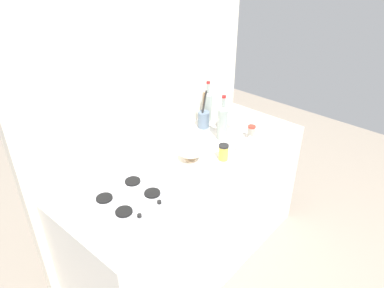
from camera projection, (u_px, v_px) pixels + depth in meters
ground_plane at (192, 255)px, 2.82m from camera, size 6.00×6.00×0.00m
counter_block at (192, 212)px, 2.59m from camera, size 1.80×0.70×0.90m
backsplash_panel at (151, 120)px, 2.49m from camera, size 1.90×0.06×2.13m
stovetop_hob at (129, 198)px, 2.01m from camera, size 0.41×0.37×0.04m
plate_stack at (233, 122)px, 2.71m from camera, size 0.23×0.23×0.09m
wine_bottle_leftmost at (223, 122)px, 2.52m from camera, size 0.07×0.07×0.34m
wine_bottle_mid_left at (208, 106)px, 2.76m from camera, size 0.07×0.07×0.33m
mixing_bowl at (190, 156)px, 2.33m from camera, size 0.15×0.15×0.06m
butter_dish at (249, 146)px, 2.45m from camera, size 0.16×0.09×0.06m
utensil_crock at (204, 119)px, 2.70m from camera, size 0.09×0.09×0.31m
condiment_jar_front at (223, 152)px, 2.33m from camera, size 0.07×0.07×0.11m
condiment_jar_rear at (251, 132)px, 2.56m from camera, size 0.06×0.06×0.10m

